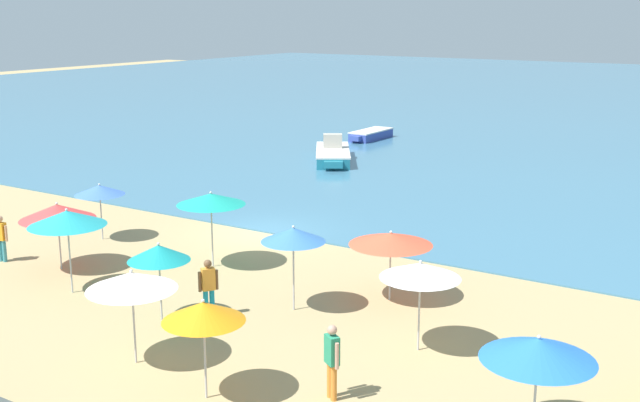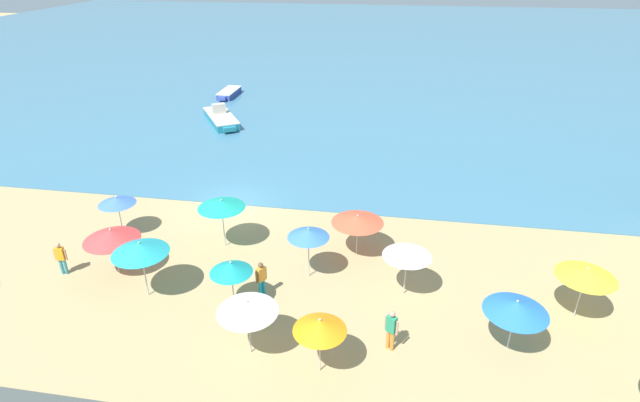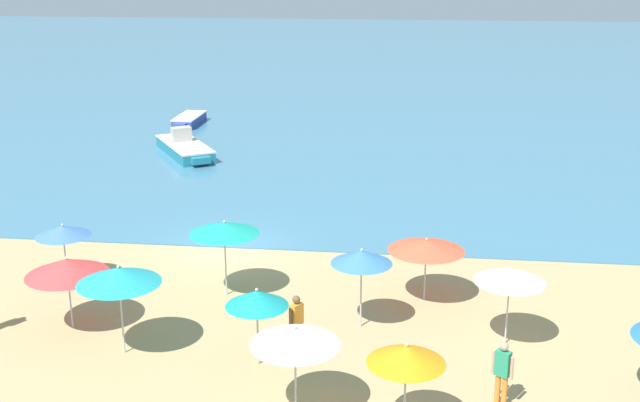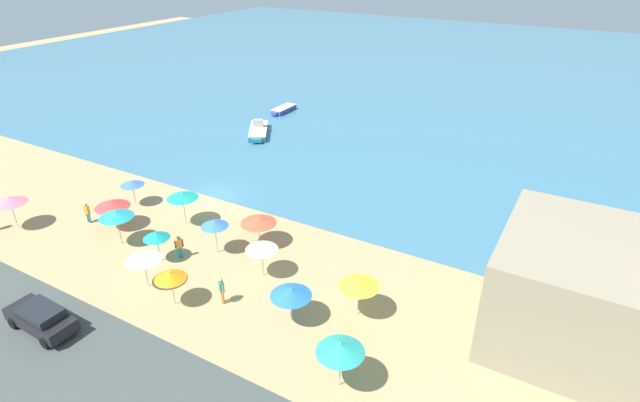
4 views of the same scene
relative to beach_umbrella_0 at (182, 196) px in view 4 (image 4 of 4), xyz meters
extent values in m
plane|color=tan|center=(-1.00, 4.24, -2.30)|extent=(160.00, 160.00, 0.00)
cube|color=teal|center=(-1.00, 59.24, -2.28)|extent=(150.00, 110.00, 0.05)
cylinder|color=#B2B2B7|center=(0.00, 0.00, -1.22)|extent=(0.05, 0.05, 2.17)
cone|color=teal|center=(0.00, 0.00, 0.00)|extent=(2.26, 2.26, 0.37)
sphere|color=silver|center=(0.00, 0.00, 0.22)|extent=(0.08, 0.08, 0.08)
cylinder|color=#B2B2B7|center=(-10.34, -6.48, -1.28)|extent=(0.05, 0.05, 2.03)
cone|color=#DB738B|center=(-10.34, -6.48, -0.09)|extent=(2.32, 2.32, 0.44)
sphere|color=silver|center=(-10.34, -6.48, 0.16)|extent=(0.08, 0.08, 0.08)
cylinder|color=#B2B2B7|center=(4.53, -1.83, -1.26)|extent=(0.05, 0.05, 2.07)
cone|color=#3A75BF|center=(4.53, -1.83, -0.08)|extent=(1.82, 1.82, 0.39)
sphere|color=silver|center=(4.53, -1.83, 0.15)|extent=(0.08, 0.08, 0.08)
cylinder|color=#B2B2B7|center=(12.53, -5.10, -1.42)|extent=(0.05, 0.05, 1.75)
cone|color=blue|center=(12.53, -5.10, -0.38)|extent=(2.27, 2.27, 0.45)
sphere|color=silver|center=(12.53, -5.10, -0.12)|extent=(0.08, 0.08, 0.08)
cylinder|color=#B2B2B7|center=(3.31, -6.79, -1.34)|extent=(0.05, 0.05, 1.92)
cone|color=white|center=(3.31, -6.79, -0.22)|extent=(2.17, 2.17, 0.43)
sphere|color=silver|center=(3.31, -6.79, 0.03)|extent=(0.08, 0.08, 0.08)
cylinder|color=#B2B2B7|center=(15.45, -2.81, -1.32)|extent=(0.05, 0.05, 1.97)
cone|color=yellow|center=(15.45, -2.81, -0.19)|extent=(2.26, 2.26, 0.37)
sphere|color=silver|center=(15.45, -2.81, 0.02)|extent=(0.08, 0.08, 0.08)
cylinder|color=#B2B2B7|center=(8.73, -2.43, -1.32)|extent=(0.05, 0.05, 1.96)
cone|color=silver|center=(8.73, -2.43, -0.20)|extent=(2.02, 2.02, 0.38)
sphere|color=silver|center=(8.73, -2.43, 0.02)|extent=(0.08, 0.08, 0.08)
cylinder|color=#B2B2B7|center=(-5.57, 0.28, -1.42)|extent=(0.05, 0.05, 1.75)
cone|color=#4270C8|center=(-5.57, 0.28, -0.42)|extent=(1.83, 1.83, 0.35)
sphere|color=silver|center=(-5.57, 0.28, -0.21)|extent=(0.08, 0.08, 0.08)
cylinder|color=#B2B2B7|center=(6.44, 0.38, -1.43)|extent=(0.05, 0.05, 1.74)
cone|color=#F35537|center=(6.44, 0.38, -0.44)|extent=(2.45, 2.45, 0.35)
sphere|color=silver|center=(6.44, 0.38, -0.23)|extent=(0.08, 0.08, 0.08)
cylinder|color=#B2B2B7|center=(16.91, -7.80, -1.24)|extent=(0.05, 0.05, 2.13)
cone|color=teal|center=(16.91, -7.80, 0.02)|extent=(2.27, 2.27, 0.50)
sphere|color=silver|center=(16.91, -7.80, 0.30)|extent=(0.08, 0.08, 0.08)
cylinder|color=#B2B2B7|center=(-1.93, -4.26, -1.23)|extent=(0.05, 0.05, 2.15)
cone|color=teal|center=(-1.93, -4.26, 0.02)|extent=(2.31, 2.31, 0.46)
sphere|color=silver|center=(-1.93, -4.26, 0.28)|extent=(0.08, 0.08, 0.08)
cylinder|color=#B2B2B7|center=(1.93, -4.45, -1.41)|extent=(0.05, 0.05, 1.77)
cone|color=teal|center=(1.93, -4.45, -0.36)|extent=(1.71, 1.71, 0.44)
sphere|color=silver|center=(1.93, -4.45, -0.11)|extent=(0.08, 0.08, 0.08)
cylinder|color=#B2B2B7|center=(-4.02, -2.92, -1.43)|extent=(0.05, 0.05, 1.74)
cone|color=#E03F3D|center=(-4.02, -2.92, -0.36)|extent=(2.44, 2.44, 0.50)
sphere|color=silver|center=(-4.02, -2.92, -0.08)|extent=(0.08, 0.08, 0.08)
cylinder|color=#B2B2B7|center=(5.92, -7.26, -1.38)|extent=(0.05, 0.05, 1.85)
cone|color=orange|center=(5.92, -7.26, -0.28)|extent=(1.82, 1.82, 0.43)
sphere|color=silver|center=(5.92, -7.26, -0.04)|extent=(0.08, 0.08, 0.08)
cylinder|color=#168EAF|center=(2.90, -3.46, -1.91)|extent=(0.14, 0.14, 0.79)
cylinder|color=#168EAF|center=(2.79, -3.61, -1.91)|extent=(0.14, 0.14, 0.79)
cube|color=orange|center=(2.84, -3.53, -1.20)|extent=(0.39, 0.42, 0.63)
sphere|color=brown|center=(2.84, -3.53, -0.76)|extent=(0.22, 0.22, 0.22)
cylinder|color=brown|center=(2.98, -3.34, -1.25)|extent=(0.09, 0.09, 0.56)
cylinder|color=brown|center=(2.71, -3.73, -1.25)|extent=(0.09, 0.09, 0.56)
cylinder|color=orange|center=(8.35, -5.85, -1.89)|extent=(0.14, 0.14, 0.83)
cylinder|color=orange|center=(8.19, -5.75, -1.89)|extent=(0.14, 0.14, 0.83)
cube|color=#288F65|center=(8.27, -5.80, -1.15)|extent=(0.42, 0.38, 0.65)
sphere|color=tan|center=(8.27, -5.80, -0.69)|extent=(0.22, 0.22, 0.22)
cylinder|color=tan|center=(8.48, -5.93, -1.20)|extent=(0.09, 0.09, 0.59)
cylinder|color=tan|center=(8.07, -5.67, -1.20)|extent=(0.09, 0.09, 0.59)
cylinder|color=teal|center=(-6.26, -3.43, -1.92)|extent=(0.14, 0.14, 0.76)
cylinder|color=teal|center=(-6.43, -3.46, -1.92)|extent=(0.14, 0.14, 0.76)
cube|color=orange|center=(-6.35, -3.44, -1.24)|extent=(0.39, 0.27, 0.60)
sphere|color=tan|center=(-6.35, -3.44, -0.81)|extent=(0.22, 0.22, 0.22)
cylinder|color=tan|center=(-6.11, -3.41, -1.29)|extent=(0.09, 0.09, 0.54)
cylinder|color=tan|center=(-6.58, -3.48, -1.29)|extent=(0.09, 0.09, 0.54)
cube|color=black|center=(1.32, -12.32, -1.58)|extent=(4.26, 1.79, 0.68)
cube|color=#1E2328|center=(1.53, -12.33, -1.01)|extent=(2.40, 1.54, 0.46)
cylinder|color=black|center=(-0.13, -13.07, -1.92)|extent=(0.65, 0.24, 0.64)
cylinder|color=black|center=(-0.08, -11.50, -1.92)|extent=(0.65, 0.24, 0.64)
cylinder|color=black|center=(2.73, -13.15, -1.92)|extent=(0.65, 0.24, 0.64)
cylinder|color=black|center=(2.78, -11.58, -1.92)|extent=(0.65, 0.24, 0.64)
cube|color=#374BA1|center=(-8.61, 26.25, -1.99)|extent=(1.36, 3.65, 0.52)
cube|color=#374BA1|center=(-8.64, 24.23, -1.94)|extent=(0.74, 0.45, 0.31)
cube|color=silver|center=(-8.61, 26.25, -1.69)|extent=(1.44, 3.65, 0.08)
cube|color=teal|center=(-6.63, 18.26, -1.96)|extent=(4.43, 5.57, 0.57)
cube|color=teal|center=(-5.05, 15.78, -1.91)|extent=(1.07, 0.90, 0.34)
cube|color=silver|center=(-6.63, 18.26, -1.64)|extent=(4.50, 5.61, 0.08)
cube|color=#B2AD9E|center=(-6.92, 18.72, -1.24)|extent=(1.22, 1.08, 0.87)
camera|label=1|loc=(16.76, -19.51, 6.01)|focal=45.00mm
camera|label=2|loc=(8.00, -19.83, 10.85)|focal=28.00mm
camera|label=3|loc=(5.91, -23.67, 8.40)|focal=45.00mm
camera|label=4|loc=(24.44, -22.87, 16.28)|focal=28.00mm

